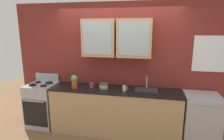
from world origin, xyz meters
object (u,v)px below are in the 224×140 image
at_px(vase, 74,81).
at_px(dishwasher, 200,119).
at_px(bowl_stack, 104,86).
at_px(cup_near_bowls, 92,85).
at_px(cup_near_sink, 124,88).
at_px(sink_faucet, 146,90).
at_px(stove_range, 43,104).

height_order(vase, dishwasher, vase).
distance_m(vase, dishwasher, 2.50).
height_order(bowl_stack, cup_near_bowls, bowl_stack).
height_order(bowl_stack, cup_near_sink, bowl_stack).
bearing_deg(vase, dishwasher, 2.05).
bearing_deg(sink_faucet, cup_near_bowls, -178.01).
xyz_separation_m(bowl_stack, cup_near_bowls, (-0.25, -0.01, -0.00)).
relative_size(stove_range, cup_near_sink, 10.64).
bearing_deg(bowl_stack, cup_near_bowls, -178.31).
distance_m(bowl_stack, cup_near_bowls, 0.25).
bearing_deg(dishwasher, sink_faucet, 177.80).
relative_size(vase, dishwasher, 0.29).
distance_m(cup_near_bowls, dishwasher, 2.16).
distance_m(cup_near_sink, cup_near_bowls, 0.68).
relative_size(sink_faucet, bowl_stack, 2.38).
relative_size(bowl_stack, cup_near_bowls, 1.44).
height_order(sink_faucet, vase, vase).
xyz_separation_m(cup_near_sink, dishwasher, (1.42, 0.06, -0.52)).
relative_size(cup_near_sink, cup_near_bowls, 0.83).
relative_size(stove_range, cup_near_bowls, 8.81).
bearing_deg(vase, stove_range, 173.58).
bearing_deg(bowl_stack, vase, -170.68).
height_order(sink_faucet, cup_near_sink, sink_faucet).
height_order(cup_near_sink, dishwasher, cup_near_sink).
height_order(stove_range, sink_faucet, sink_faucet).
distance_m(sink_faucet, cup_near_bowls, 1.08).
height_order(vase, cup_near_sink, vase).
bearing_deg(stove_range, cup_near_sink, -2.01).
relative_size(sink_faucet, cup_near_sink, 4.15).
bearing_deg(dishwasher, cup_near_bowls, 179.97).
distance_m(bowl_stack, dishwasher, 1.92).
bearing_deg(dishwasher, stove_range, 179.92).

